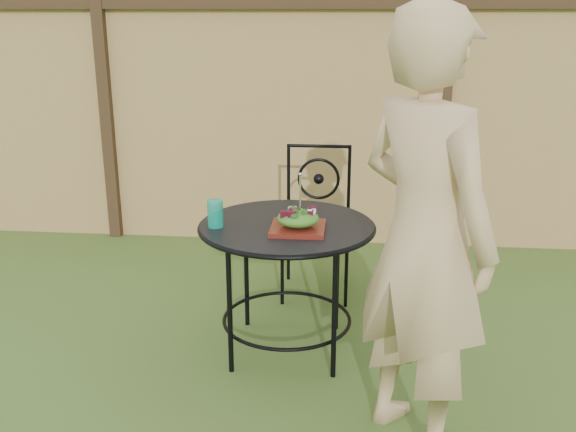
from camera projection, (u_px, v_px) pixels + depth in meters
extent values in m
plane|color=#264215|center=(219.00, 386.00, 3.18)|extent=(60.00, 60.00, 0.00)
cube|color=tan|center=(272.00, 130.00, 4.99)|extent=(8.00, 0.05, 1.80)
cube|color=black|center=(270.00, 4.00, 4.67)|extent=(8.00, 0.07, 0.07)
cube|color=black|center=(107.00, 122.00, 5.05)|extent=(0.09, 0.09, 1.90)
cube|color=black|center=(443.00, 127.00, 4.81)|extent=(0.09, 0.09, 1.90)
cylinder|color=black|center=(287.00, 225.00, 3.32)|extent=(0.90, 0.90, 0.02)
torus|color=black|center=(287.00, 226.00, 3.32)|extent=(0.92, 0.92, 0.02)
torus|color=black|center=(287.00, 319.00, 3.48)|extent=(0.70, 0.70, 0.02)
cylinder|color=black|center=(337.00, 273.00, 3.65)|extent=(0.03, 0.03, 0.71)
cylinder|color=black|center=(246.00, 269.00, 3.70)|extent=(0.03, 0.03, 0.71)
cylinder|color=black|center=(230.00, 309.00, 3.20)|extent=(0.03, 0.03, 0.71)
cylinder|color=black|center=(334.00, 313.00, 3.16)|extent=(0.03, 0.03, 0.71)
cube|color=black|center=(316.00, 228.00, 4.11)|extent=(0.46, 0.46, 0.03)
cylinder|color=black|center=(319.00, 146.00, 4.17)|extent=(0.42, 0.02, 0.02)
torus|color=black|center=(319.00, 179.00, 4.23)|extent=(0.28, 0.02, 0.28)
cylinder|color=black|center=(282.00, 272.00, 4.01)|extent=(0.02, 0.02, 0.44)
cylinder|color=black|center=(346.00, 274.00, 3.98)|extent=(0.02, 0.02, 0.44)
cylinder|color=black|center=(288.00, 249.00, 4.39)|extent=(0.02, 0.02, 0.44)
cylinder|color=black|center=(347.00, 252.00, 4.36)|extent=(0.02, 0.02, 0.44)
cylinder|color=black|center=(289.00, 181.00, 4.26)|extent=(0.02, 0.02, 0.50)
cylinder|color=black|center=(349.00, 183.00, 4.22)|extent=(0.02, 0.02, 0.50)
imported|color=tan|center=(424.00, 239.00, 2.53)|extent=(0.77, 0.79, 1.82)
cube|color=#41090F|center=(298.00, 228.00, 3.21)|extent=(0.27, 0.27, 0.02)
ellipsoid|color=#235614|center=(298.00, 218.00, 3.19)|extent=(0.21, 0.21, 0.08)
cylinder|color=silver|center=(300.00, 193.00, 3.15)|extent=(0.01, 0.01, 0.18)
cylinder|color=#0C8E72|center=(215.00, 214.00, 3.25)|extent=(0.08, 0.08, 0.14)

